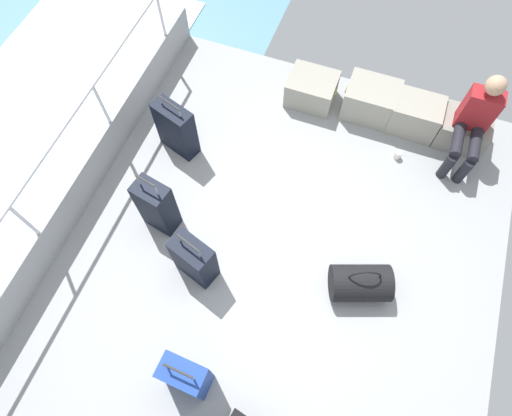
{
  "coord_description": "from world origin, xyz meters",
  "views": [
    {
      "loc": [
        0.31,
        -1.48,
        4.21
      ],
      "look_at": [
        -0.37,
        0.35,
        0.25
      ],
      "focal_mm": 30.42,
      "sensor_mm": 36.0,
      "label": 1
    }
  ],
  "objects_px": {
    "suitcase_2": "(157,206)",
    "suitcase_4": "(186,376)",
    "cargo_crate_0": "(312,89)",
    "suitcase_3": "(194,259)",
    "passenger_seated": "(475,122)",
    "suitcase_0": "(176,129)",
    "cargo_crate_1": "(371,100)",
    "paper_cup": "(398,155)",
    "cargo_crate_3": "(462,130)",
    "cargo_crate_2": "(415,115)",
    "duffel_bag": "(360,283)"
  },
  "relations": [
    {
      "from": "suitcase_0",
      "to": "paper_cup",
      "type": "bearing_deg",
      "value": 16.73
    },
    {
      "from": "suitcase_3",
      "to": "paper_cup",
      "type": "xyz_separation_m",
      "value": [
        1.6,
        2.03,
        -0.25
      ]
    },
    {
      "from": "cargo_crate_0",
      "to": "suitcase_0",
      "type": "height_order",
      "value": "suitcase_0"
    },
    {
      "from": "cargo_crate_3",
      "to": "suitcase_4",
      "type": "relative_size",
      "value": 0.8
    },
    {
      "from": "cargo_crate_0",
      "to": "cargo_crate_2",
      "type": "relative_size",
      "value": 1.03
    },
    {
      "from": "suitcase_0",
      "to": "cargo_crate_0",
      "type": "bearing_deg",
      "value": 44.57
    },
    {
      "from": "suitcase_0",
      "to": "suitcase_2",
      "type": "height_order",
      "value": "suitcase_2"
    },
    {
      "from": "cargo_crate_3",
      "to": "suitcase_4",
      "type": "distance_m",
      "value": 3.96
    },
    {
      "from": "cargo_crate_1",
      "to": "suitcase_0",
      "type": "height_order",
      "value": "suitcase_0"
    },
    {
      "from": "suitcase_0",
      "to": "paper_cup",
      "type": "height_order",
      "value": "suitcase_0"
    },
    {
      "from": "cargo_crate_0",
      "to": "passenger_seated",
      "type": "bearing_deg",
      "value": -5.13
    },
    {
      "from": "passenger_seated",
      "to": "cargo_crate_1",
      "type": "bearing_deg",
      "value": 168.9
    },
    {
      "from": "cargo_crate_0",
      "to": "suitcase_3",
      "type": "bearing_deg",
      "value": -99.56
    },
    {
      "from": "cargo_crate_0",
      "to": "suitcase_3",
      "type": "xyz_separation_m",
      "value": [
        -0.42,
        -2.5,
        0.12
      ]
    },
    {
      "from": "suitcase_0",
      "to": "suitcase_4",
      "type": "xyz_separation_m",
      "value": [
        1.14,
        -2.29,
        -0.05
      ]
    },
    {
      "from": "suitcase_0",
      "to": "suitcase_2",
      "type": "bearing_deg",
      "value": -76.35
    },
    {
      "from": "passenger_seated",
      "to": "suitcase_3",
      "type": "distance_m",
      "value": 3.23
    },
    {
      "from": "suitcase_3",
      "to": "duffel_bag",
      "type": "height_order",
      "value": "suitcase_3"
    },
    {
      "from": "paper_cup",
      "to": "cargo_crate_2",
      "type": "bearing_deg",
      "value": 83.46
    },
    {
      "from": "cargo_crate_0",
      "to": "cargo_crate_1",
      "type": "height_order",
      "value": "cargo_crate_1"
    },
    {
      "from": "cargo_crate_3",
      "to": "passenger_seated",
      "type": "xyz_separation_m",
      "value": [
        0.0,
        -0.18,
        0.37
      ]
    },
    {
      "from": "passenger_seated",
      "to": "suitcase_0",
      "type": "xyz_separation_m",
      "value": [
        -3.0,
        -1.03,
        -0.22
      ]
    },
    {
      "from": "suitcase_0",
      "to": "cargo_crate_1",
      "type": "bearing_deg",
      "value": 33.02
    },
    {
      "from": "cargo_crate_2",
      "to": "passenger_seated",
      "type": "height_order",
      "value": "passenger_seated"
    },
    {
      "from": "cargo_crate_0",
      "to": "duffel_bag",
      "type": "bearing_deg",
      "value": -61.99
    },
    {
      "from": "suitcase_2",
      "to": "suitcase_3",
      "type": "height_order",
      "value": "suitcase_2"
    },
    {
      "from": "cargo_crate_0",
      "to": "suitcase_3",
      "type": "distance_m",
      "value": 2.54
    },
    {
      "from": "cargo_crate_2",
      "to": "suitcase_3",
      "type": "xyz_separation_m",
      "value": [
        -1.66,
        -2.51,
        0.09
      ]
    },
    {
      "from": "cargo_crate_0",
      "to": "cargo_crate_2",
      "type": "distance_m",
      "value": 1.24
    },
    {
      "from": "cargo_crate_2",
      "to": "passenger_seated",
      "type": "relative_size",
      "value": 0.54
    },
    {
      "from": "cargo_crate_1",
      "to": "duffel_bag",
      "type": "xyz_separation_m",
      "value": [
        0.43,
        -2.19,
        -0.03
      ]
    },
    {
      "from": "cargo_crate_1",
      "to": "cargo_crate_2",
      "type": "xyz_separation_m",
      "value": [
        0.53,
        -0.04,
        -0.0
      ]
    },
    {
      "from": "passenger_seated",
      "to": "suitcase_0",
      "type": "height_order",
      "value": "passenger_seated"
    },
    {
      "from": "cargo_crate_1",
      "to": "passenger_seated",
      "type": "bearing_deg",
      "value": -11.1
    },
    {
      "from": "suitcase_2",
      "to": "suitcase_4",
      "type": "xyz_separation_m",
      "value": [
        0.91,
        -1.34,
        -0.07
      ]
    },
    {
      "from": "cargo_crate_1",
      "to": "suitcase_3",
      "type": "height_order",
      "value": "suitcase_3"
    },
    {
      "from": "cargo_crate_2",
      "to": "duffel_bag",
      "type": "relative_size",
      "value": 0.89
    },
    {
      "from": "cargo_crate_0",
      "to": "suitcase_2",
      "type": "distance_m",
      "value": 2.36
    },
    {
      "from": "suitcase_2",
      "to": "cargo_crate_3",
      "type": "bearing_deg",
      "value": 37.82
    },
    {
      "from": "cargo_crate_3",
      "to": "duffel_bag",
      "type": "height_order",
      "value": "duffel_bag"
    },
    {
      "from": "suitcase_3",
      "to": "suitcase_2",
      "type": "bearing_deg",
      "value": 146.88
    },
    {
      "from": "cargo_crate_1",
      "to": "passenger_seated",
      "type": "xyz_separation_m",
      "value": [
        1.09,
        -0.21,
        0.34
      ]
    },
    {
      "from": "duffel_bag",
      "to": "cargo_crate_2",
      "type": "bearing_deg",
      "value": 87.23
    },
    {
      "from": "suitcase_2",
      "to": "duffel_bag",
      "type": "distance_m",
      "value": 2.12
    },
    {
      "from": "cargo_crate_1",
      "to": "suitcase_0",
      "type": "bearing_deg",
      "value": -146.98
    },
    {
      "from": "passenger_seated",
      "to": "paper_cup",
      "type": "height_order",
      "value": "passenger_seated"
    },
    {
      "from": "suitcase_2",
      "to": "suitcase_3",
      "type": "distance_m",
      "value": 0.67
    },
    {
      "from": "cargo_crate_1",
      "to": "cargo_crate_3",
      "type": "distance_m",
      "value": 1.09
    },
    {
      "from": "suitcase_3",
      "to": "cargo_crate_3",
      "type": "bearing_deg",
      "value": 48.7
    },
    {
      "from": "cargo_crate_0",
      "to": "passenger_seated",
      "type": "relative_size",
      "value": 0.56
    }
  ]
}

